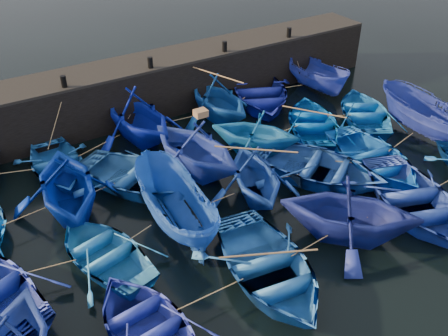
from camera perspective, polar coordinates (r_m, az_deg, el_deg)
ground at (r=17.77m, az=5.48°, el=-6.76°), size 120.00×120.00×0.00m
quay_wall at (r=24.91m, az=-8.99°, el=9.00°), size 26.00×2.50×2.50m
quay_top at (r=24.40m, az=-9.26°, el=11.80°), size 26.00×2.50×0.12m
bollard_1 at (r=22.38m, az=-17.86°, el=9.40°), size 0.24×0.24×0.50m
bollard_2 at (r=23.51m, az=-8.42°, el=11.84°), size 0.24×0.24×0.50m
bollard_3 at (r=25.24m, az=0.07°, el=13.73°), size 0.24×0.24×0.50m
bollard_4 at (r=27.45m, az=7.44°, el=15.12°), size 0.24×0.24×0.50m
boat_1 at (r=21.19m, az=-18.58°, el=0.35°), size 3.37×4.52×0.90m
boat_2 at (r=22.35m, az=-9.90°, el=5.93°), size 4.75×5.31×2.52m
boat_3 at (r=23.82m, az=-0.73°, el=7.98°), size 4.02×4.59×2.31m
boat_4 at (r=25.79m, az=4.11°, el=8.61°), size 6.06×6.86×1.18m
boat_5 at (r=27.40m, az=10.48°, el=10.32°), size 1.85×4.54×1.73m
boat_7 at (r=18.47m, az=-17.50°, el=-1.73°), size 4.79×5.34×2.50m
boat_8 at (r=19.56m, az=-9.93°, el=-0.97°), size 5.77×6.23×1.05m
boat_9 at (r=19.77m, az=-3.33°, el=2.48°), size 5.10×5.59×2.52m
boat_10 at (r=21.29m, az=3.57°, el=4.16°), size 5.04×5.09×2.03m
boat_11 at (r=23.48m, az=10.10°, el=5.22°), size 5.36×5.81×0.98m
boat_12 at (r=24.98m, az=15.77°, el=6.22°), size 5.21×5.69×0.96m
boat_14 at (r=16.57m, az=-13.54°, el=-9.29°), size 3.95×4.84×0.88m
boat_15 at (r=17.11m, az=-5.70°, el=-4.40°), size 2.20×5.15×1.95m
boat_16 at (r=18.45m, az=3.54°, el=-0.76°), size 4.56×4.92×2.13m
boat_17 at (r=20.08m, az=10.72°, el=0.08°), size 6.08×6.63×1.12m
boat_18 at (r=21.31m, az=16.70°, el=1.13°), size 4.09×5.35×1.03m
boat_19 at (r=24.05m, az=22.34°, el=5.22°), size 2.45×5.42×2.04m
boat_21 at (r=14.28m, az=-8.72°, el=-17.45°), size 3.55×4.65×0.90m
boat_22 at (r=15.53m, az=5.03°, el=-11.26°), size 4.43×5.70×1.09m
boat_23 at (r=16.98m, az=14.26°, el=-4.74°), size 6.11×6.11×2.44m
boat_24 at (r=19.32m, az=20.83°, el=-3.29°), size 5.43×6.38×1.12m
wooden_crate at (r=19.22m, az=-2.68°, el=6.29°), size 0.49×0.40×0.27m
mooring_ropes at (r=20.58m, az=-2.48°, el=2.60°), size 17.76×11.50×2.10m
loose_oars at (r=19.68m, az=4.58°, el=3.62°), size 9.55×11.88×1.38m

